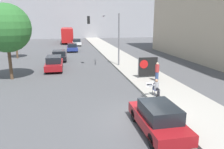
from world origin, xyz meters
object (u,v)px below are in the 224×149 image
object	(u,v)px
car_on_road_far_lane	(77,42)
car_on_road_distant	(72,47)
protest_banner	(148,67)
traffic_light_pole	(108,30)
parked_car_curbside	(158,118)
jogger_on_sidewalk	(157,72)
street_tree_midblock	(15,30)
car_on_road_nearest	(54,63)
street_tree_near_curb	(6,28)
city_bus_on_road	(67,34)
seated_protester	(156,87)
car_on_road_midblock	(59,55)

from	to	relation	value
car_on_road_far_lane	car_on_road_distant	bearing A→B (deg)	-97.32
protest_banner	car_on_road_far_lane	bearing A→B (deg)	99.92
traffic_light_pole	car_on_road_distant	world-z (taller)	traffic_light_pole
traffic_light_pole	parked_car_curbside	bearing A→B (deg)	-91.45
jogger_on_sidewalk	street_tree_midblock	bearing A→B (deg)	-27.77
traffic_light_pole	car_on_road_far_lane	distance (m)	23.29
car_on_road_nearest	street_tree_near_curb	xyz separation A→B (m)	(-3.60, -3.19, 3.80)
car_on_road_far_lane	street_tree_midblock	bearing A→B (deg)	-121.27
car_on_road_nearest	street_tree_midblock	bearing A→B (deg)	122.36
jogger_on_sidewalk	traffic_light_pole	xyz separation A→B (m)	(-2.88, 7.43, 3.13)
city_bus_on_road	car_on_road_nearest	bearing A→B (deg)	-92.87
traffic_light_pole	protest_banner	bearing A→B (deg)	-67.52
seated_protester	city_bus_on_road	xyz separation A→B (m)	(-5.79, 40.55, 1.16)
parked_car_curbside	street_tree_near_curb	xyz separation A→B (m)	(-9.16, 11.68, 3.84)
seated_protester	car_on_road_distant	size ratio (longest dim) A/B	0.25
car_on_road_far_lane	traffic_light_pole	bearing A→B (deg)	-83.66
city_bus_on_road	street_tree_midblock	distance (m)	22.59
traffic_light_pole	car_on_road_nearest	size ratio (longest dim) A/B	1.23
car_on_road_nearest	car_on_road_far_lane	xyz separation A→B (m)	(3.40, 23.41, -0.04)
protest_banner	car_on_road_distant	distance (m)	21.05
car_on_road_far_lane	seated_protester	bearing A→B (deg)	-83.43
seated_protester	parked_car_curbside	bearing A→B (deg)	-113.92
protest_banner	street_tree_near_curb	world-z (taller)	street_tree_near_curb
protest_banner	traffic_light_pole	distance (m)	7.26
jogger_on_sidewalk	parked_car_curbside	xyz separation A→B (m)	(-3.27, -7.94, -0.27)
parked_car_curbside	car_on_road_nearest	world-z (taller)	car_on_road_nearest
parked_car_curbside	car_on_road_distant	world-z (taller)	parked_car_curbside
car_on_road_nearest	street_tree_midblock	distance (m)	10.79
jogger_on_sidewalk	car_on_road_midblock	size ratio (longest dim) A/B	0.39
car_on_road_midblock	street_tree_midblock	size ratio (longest dim) A/B	0.77
city_bus_on_road	seated_protester	bearing A→B (deg)	-81.87
parked_car_curbside	car_on_road_midblock	size ratio (longest dim) A/B	1.00
city_bus_on_road	traffic_light_pole	bearing A→B (deg)	-81.47
car_on_road_midblock	seated_protester	bearing A→B (deg)	-66.65
protest_banner	city_bus_on_road	distance (m)	36.40
car_on_road_far_lane	car_on_road_midblock	bearing A→B (deg)	-99.77
parked_car_curbside	city_bus_on_road	size ratio (longest dim) A/B	0.36
street_tree_near_curb	parked_car_curbside	bearing A→B (deg)	-51.91
seated_protester	street_tree_midblock	xyz separation A→B (m)	(-12.82, 19.17, 3.14)
street_tree_midblock	seated_protester	bearing A→B (deg)	-56.23
traffic_light_pole	car_on_road_midblock	size ratio (longest dim) A/B	1.40
protest_banner	street_tree_midblock	distance (m)	20.23
parked_car_curbside	street_tree_midblock	bearing A→B (deg)	115.16
seated_protester	jogger_on_sidewalk	xyz separation A→B (m)	(1.52, 3.53, 0.20)
jogger_on_sidewalk	car_on_road_far_lane	distance (m)	30.82
parked_car_curbside	car_on_road_midblock	world-z (taller)	parked_car_curbside
car_on_road_nearest	city_bus_on_road	size ratio (longest dim) A/B	0.41
traffic_light_pole	car_on_road_nearest	distance (m)	6.85
car_on_road_nearest	city_bus_on_road	xyz separation A→B (m)	(1.51, 30.09, 1.20)
car_on_road_distant	street_tree_midblock	world-z (taller)	street_tree_midblock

